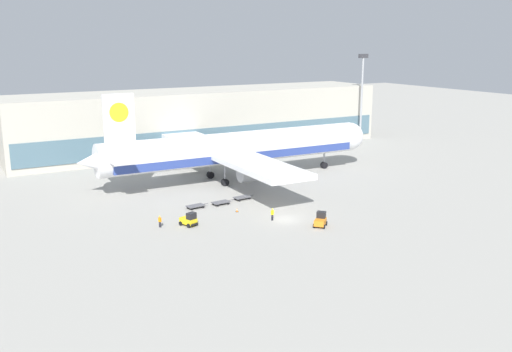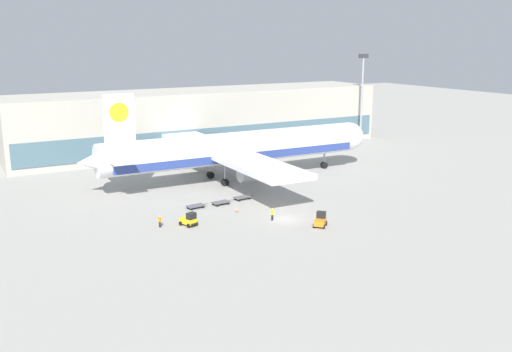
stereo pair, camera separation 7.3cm
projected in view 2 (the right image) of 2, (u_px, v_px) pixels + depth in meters
name	position (u px, v px, depth m)	size (l,w,h in m)	color
ground_plane	(284.00, 220.00, 83.07)	(400.00, 400.00, 0.00)	#9E9B93
terminal_building	(202.00, 119.00, 136.30)	(90.00, 18.20, 14.00)	#BCB7A8
light_mast	(362.00, 91.00, 143.79)	(2.80, 0.50, 22.13)	#9EA0A5
airplane_main	(234.00, 149.00, 105.32)	(58.07, 48.12, 17.00)	white
baggage_tug_foreground	(189.00, 220.00, 80.19)	(2.31, 2.77, 2.00)	yellow
baggage_tug_mid	(320.00, 220.00, 79.98)	(2.76, 2.70, 2.00)	orange
baggage_dolly_lead	(196.00, 206.00, 88.62)	(3.76, 1.80, 0.48)	#56565B
baggage_dolly_second	(221.00, 202.00, 90.56)	(3.76, 1.80, 0.48)	#56565B
baggage_dolly_third	(242.00, 197.00, 93.45)	(3.76, 1.80, 0.48)	#56565B
ground_crew_near	(272.00, 213.00, 82.46)	(0.56, 0.28, 1.83)	black
ground_crew_far	(160.00, 221.00, 79.46)	(0.38, 0.50, 1.70)	black
traffic_cone_near	(237.00, 210.00, 86.78)	(0.40, 0.40, 0.56)	black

